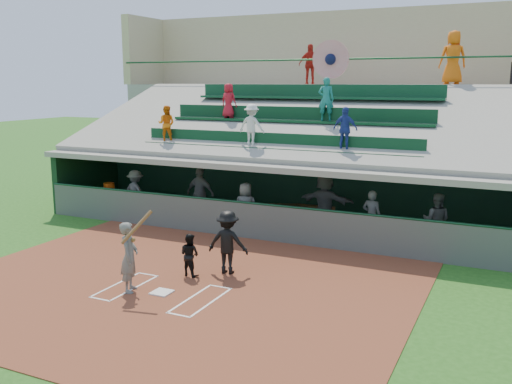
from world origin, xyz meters
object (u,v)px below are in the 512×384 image
at_px(home_plate, 162,292).
at_px(batter_at_plate, 129,257).
at_px(white_table, 110,203).
at_px(water_cooler, 109,188).
at_px(catcher, 190,255).

height_order(home_plate, batter_at_plate, batter_at_plate).
relative_size(white_table, water_cooler, 2.01).
height_order(home_plate, water_cooler, water_cooler).
bearing_deg(home_plate, water_cooler, 136.73).
bearing_deg(batter_at_plate, catcher, 66.30).
relative_size(batter_at_plate, catcher, 1.84).
bearing_deg(batter_at_plate, water_cooler, 132.39).
bearing_deg(white_table, catcher, -43.71).
xyz_separation_m(batter_at_plate, catcher, (0.66, 1.50, -0.29)).
xyz_separation_m(catcher, water_cooler, (-6.30, 4.68, 0.37)).
distance_m(home_plate, water_cooler, 8.78).
relative_size(home_plate, water_cooler, 1.10).
distance_m(home_plate, batter_at_plate, 1.09).
bearing_deg(catcher, water_cooler, -27.28).
xyz_separation_m(home_plate, catcher, (-0.05, 1.30, 0.52)).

